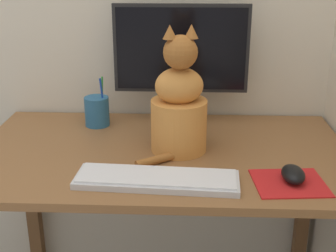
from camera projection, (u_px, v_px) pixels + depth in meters
The scene contains 7 objects.
desk at pixel (162, 180), 1.55m from camera, with size 1.21×0.71×0.75m.
monitor at pixel (181, 57), 1.66m from camera, with size 0.48×0.17×0.43m.
keyboard at pixel (156, 179), 1.29m from camera, with size 0.46×0.16×0.02m.
mousepad_right at pixel (289, 183), 1.29m from camera, with size 0.21×0.19×0.00m.
computer_mouse_right at pixel (293, 174), 1.30m from camera, with size 0.06×0.10×0.04m.
cat at pixel (179, 106), 1.46m from camera, with size 0.24×0.26×0.40m.
pen_cup at pixel (97, 111), 1.71m from camera, with size 0.09×0.09×0.18m.
Camera 1 is at (0.08, -1.38, 1.35)m, focal length 50.00 mm.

